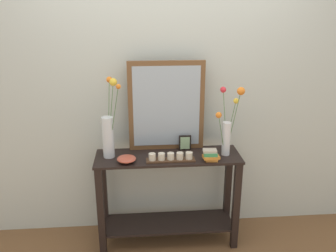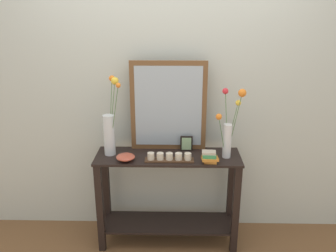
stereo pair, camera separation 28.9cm
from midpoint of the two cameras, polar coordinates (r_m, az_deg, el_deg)
name	(u,v)px [view 1 (the left image)]	position (r m, az deg, el deg)	size (l,w,h in m)	color
ground_plane	(168,240)	(3.41, -2.54, -17.68)	(7.00, 6.00, 0.02)	brown
wall_back	(165,85)	(3.11, -3.15, 6.44)	(6.40, 0.08, 2.70)	beige
console_table	(168,192)	(3.14, -2.68, -10.45)	(1.20, 0.37, 0.82)	black
mirror_leaning	(166,106)	(3.00, -3.03, 3.09)	(0.64, 0.03, 0.76)	brown
tall_vase_left	(109,131)	(2.95, -12.16, -0.78)	(0.17, 0.23, 0.64)	silver
vase_right	(228,126)	(2.94, 6.72, -0.11)	(0.23, 0.19, 0.58)	silver
candle_tray	(171,157)	(2.88, -2.45, -5.06)	(0.39, 0.09, 0.07)	#472D1C
picture_frame_small	(185,143)	(3.07, 0.01, -2.73)	(0.10, 0.01, 0.13)	black
decorative_bowl	(127,159)	(2.89, -9.46, -5.22)	(0.15, 0.15, 0.05)	#B24C38
book_stack	(211,155)	(2.88, 3.95, -4.73)	(0.14, 0.10, 0.09)	orange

